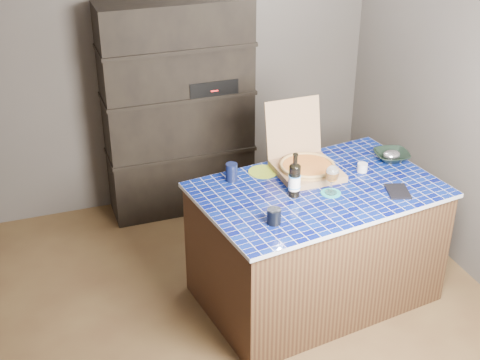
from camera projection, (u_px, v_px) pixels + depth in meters
name	position (u px, v px, depth m)	size (l,w,h in m)	color
room	(241.00, 147.00, 4.04)	(3.50, 3.50, 3.50)	brown
shelving_unit	(179.00, 110.00, 5.47)	(1.20, 0.41, 1.80)	black
kitchen_island	(315.00, 243.00, 4.59)	(1.70, 1.22, 0.86)	#4A331D
pizza_box	(306.00, 164.00, 4.55)	(0.42, 0.50, 0.45)	#8F694A
mead_bottle	(295.00, 179.00, 4.24)	(0.08, 0.08, 0.30)	black
teal_trivet	(331.00, 193.00, 4.32)	(0.13, 0.13, 0.01)	teal
wine_glass	(332.00, 174.00, 4.25)	(0.09, 0.09, 0.20)	white
tumbler	(274.00, 216.00, 3.98)	(0.09, 0.09, 0.10)	black
dvd_case	(398.00, 191.00, 4.33)	(0.14, 0.19, 0.02)	black
bowl	(392.00, 156.00, 4.74)	(0.24, 0.24, 0.06)	black
foil_contents	(392.00, 155.00, 4.73)	(0.13, 0.11, 0.06)	silver
white_jar	(362.00, 167.00, 4.58)	(0.07, 0.07, 0.06)	silver
navy_cup	(232.00, 172.00, 4.45)	(0.08, 0.08, 0.12)	black
green_trivet	(263.00, 172.00, 4.58)	(0.20, 0.20, 0.01)	olive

